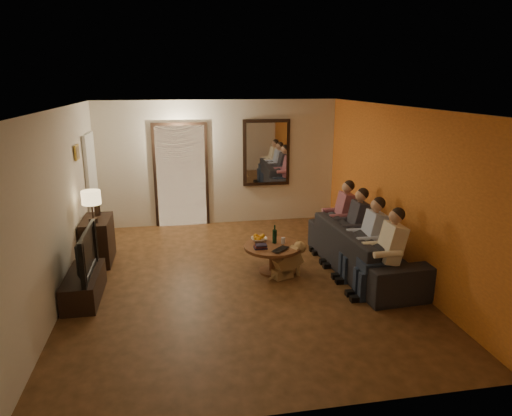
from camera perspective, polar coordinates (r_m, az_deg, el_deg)
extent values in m
cube|color=#3E2810|center=(7.14, -1.97, -8.90)|extent=(5.00, 6.00, 0.01)
cube|color=white|center=(6.51, -2.18, 12.41)|extent=(5.00, 6.00, 0.01)
cube|color=beige|center=(9.63, -4.62, 5.60)|extent=(5.00, 0.02, 2.60)
cube|color=beige|center=(3.92, 4.24, -9.47)|extent=(5.00, 0.02, 2.60)
cube|color=beige|center=(6.84, -23.29, 0.24)|extent=(0.02, 6.00, 2.60)
cube|color=beige|center=(7.47, 17.28, 2.04)|extent=(0.02, 6.00, 2.60)
cube|color=#C16020|center=(7.47, 17.22, 2.04)|extent=(0.01, 6.00, 2.60)
cube|color=#FFE0A5|center=(9.61, -9.33, 3.91)|extent=(1.00, 0.06, 2.10)
cube|color=black|center=(9.60, -9.33, 3.90)|extent=(1.12, 0.04, 2.22)
cube|color=silver|center=(9.65, -7.81, 3.12)|extent=(0.45, 0.03, 1.70)
cube|color=black|center=(9.70, 1.31, 6.92)|extent=(1.00, 0.05, 1.40)
cube|color=white|center=(9.67, 1.35, 6.90)|extent=(0.86, 0.02, 1.26)
cube|color=white|center=(9.09, -19.76, 2.33)|extent=(0.06, 0.85, 2.04)
cube|color=#B28C33|center=(7.97, -21.50, 6.51)|extent=(0.03, 0.28, 0.24)
cube|color=brown|center=(7.97, -21.39, 6.52)|extent=(0.01, 0.22, 0.18)
cube|color=black|center=(8.12, -19.16, -3.85)|extent=(0.45, 0.85, 0.76)
cube|color=black|center=(6.92, -20.69, -9.11)|extent=(0.45, 1.12, 0.37)
imported|color=black|center=(6.74, -21.10, -5.23)|extent=(1.09, 0.14, 0.63)
imported|color=black|center=(7.51, 13.58, -4.97)|extent=(2.64, 1.18, 0.75)
cylinder|color=brown|center=(7.33, 2.10, -6.33)|extent=(0.93, 0.93, 0.45)
imported|color=white|center=(7.41, 0.40, -3.96)|extent=(0.26, 0.26, 0.06)
cylinder|color=silver|center=(7.32, 3.42, -4.09)|extent=(0.06, 0.06, 0.10)
imported|color=black|center=(7.01, 3.41, -5.31)|extent=(0.38, 0.38, 0.03)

